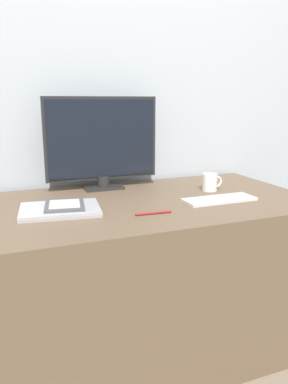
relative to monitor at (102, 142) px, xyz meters
The scene contains 9 objects.
ground_plane 1.02m from the monitor, 79.23° to the right, with size 10.00×10.00×0.00m, color gray.
wall_back 0.32m from the monitor, 63.74° to the left, with size 3.60×0.05×2.40m.
desk 0.65m from the monitor, 74.54° to the right, with size 1.52×0.79×0.70m.
monitor is the anchor object (origin of this frame).
keyboard 0.62m from the monitor, 45.07° to the right, with size 0.32×0.11×0.01m.
laptop 0.47m from the monitor, 128.89° to the right, with size 0.33×0.25×0.02m.
ereader 0.45m from the monitor, 127.40° to the right, with size 0.18×0.20×0.01m.
coffee_mug 0.55m from the monitor, 25.98° to the right, with size 0.10×0.07×0.08m.
pen 0.54m from the monitor, 82.56° to the right, with size 0.14×0.02×0.01m.
Camera 1 is at (-0.55, -1.32, 1.13)m, focal length 35.00 mm.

